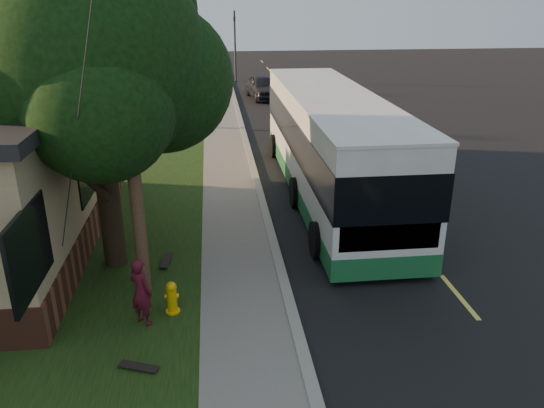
{
  "coord_description": "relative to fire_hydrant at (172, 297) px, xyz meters",
  "views": [
    {
      "loc": [
        -1.57,
        -10.17,
        6.55
      ],
      "look_at": [
        -0.11,
        2.59,
        1.5
      ],
      "focal_mm": 35.0,
      "sensor_mm": 36.0,
      "label": 1
    }
  ],
  "objects": [
    {
      "name": "skateboarder",
      "position": [
        -0.58,
        -0.36,
        0.4
      ],
      "size": [
        0.66,
        0.63,
        1.52
      ],
      "primitive_type": "imported",
      "rotation": [
        0.0,
        0.0,
        2.47
      ],
      "color": "#480E1B",
      "rests_on": "grass_verge"
    },
    {
      "name": "sidewalk",
      "position": [
        1.6,
        10.0,
        -0.39
      ],
      "size": [
        2.0,
        80.0,
        0.08
      ],
      "primitive_type": "cube",
      "color": "slate",
      "rests_on": "ground"
    },
    {
      "name": "dumpster",
      "position": [
        -4.44,
        6.07,
        0.22
      ],
      "size": [
        1.69,
        1.53,
        1.22
      ],
      "color": "black",
      "rests_on": "building_lot"
    },
    {
      "name": "skateboard_spare",
      "position": [
        -0.52,
        -1.88,
        -0.31
      ],
      "size": [
        0.78,
        0.45,
        0.07
      ],
      "color": "black",
      "rests_on": "grass_verge"
    },
    {
      "name": "utility_pole",
      "position": [
        -0.71,
        0.99,
        4.2
      ],
      "size": [
        2.86,
        3.21,
        9.07
      ],
      "color": "#473321",
      "rests_on": "ground"
    },
    {
      "name": "distant_car",
      "position": [
        4.61,
        26.16,
        0.37
      ],
      "size": [
        2.49,
        4.9,
        1.6
      ],
      "primitive_type": "imported",
      "rotation": [
        0.0,
        0.0,
        0.13
      ],
      "color": "black",
      "rests_on": "ground"
    },
    {
      "name": "grass_verge",
      "position": [
        -1.9,
        10.0,
        -0.4
      ],
      "size": [
        5.0,
        80.0,
        0.07
      ],
      "primitive_type": "cube",
      "color": "black",
      "rests_on": "ground"
    },
    {
      "name": "leafy_tree",
      "position": [
        -1.57,
        2.65,
        4.73
      ],
      "size": [
        6.3,
        6.0,
        7.8
      ],
      "color": "black",
      "rests_on": "grass_verge"
    },
    {
      "name": "traffic_signal",
      "position": [
        3.1,
        34.0,
        2.73
      ],
      "size": [
        0.18,
        0.22,
        5.5
      ],
      "color": "#2D2D30",
      "rests_on": "ground"
    },
    {
      "name": "road",
      "position": [
        6.6,
        10.0,
        -0.43
      ],
      "size": [
        8.0,
        80.0,
        0.01
      ],
      "primitive_type": "cube",
      "color": "black",
      "rests_on": "ground"
    },
    {
      "name": "ground",
      "position": [
        2.6,
        0.0,
        -0.43
      ],
      "size": [
        120.0,
        120.0,
        0.0
      ],
      "primitive_type": "plane",
      "color": "black",
      "rests_on": "ground"
    },
    {
      "name": "bare_tree_far",
      "position": [
        -0.4,
        30.0,
        1.57
      ],
      "size": [
        1.38,
        1.21,
        4.03
      ],
      "color": "black",
      "rests_on": "grass_verge"
    },
    {
      "name": "fire_hydrant",
      "position": [
        0.0,
        0.0,
        0.0
      ],
      "size": [
        0.32,
        0.32,
        0.74
      ],
      "color": "#ECB20C",
      "rests_on": "grass_verge"
    },
    {
      "name": "skateboard_main",
      "position": [
        -0.31,
        2.37,
        -0.3
      ],
      "size": [
        0.28,
        0.85,
        0.08
      ],
      "color": "black",
      "rests_on": "grass_verge"
    },
    {
      "name": "curb",
      "position": [
        2.6,
        10.0,
        -0.37
      ],
      "size": [
        0.25,
        80.0,
        0.12
      ],
      "primitive_type": "cube",
      "color": "gray",
      "rests_on": "ground"
    },
    {
      "name": "transit_bus",
      "position": [
        5.04,
        7.15,
        1.45
      ],
      "size": [
        3.02,
        13.09,
        3.54
      ],
      "color": "silver",
      "rests_on": "ground"
    },
    {
      "name": "bare_tree_near",
      "position": [
        -0.9,
        18.0,
        1.72
      ],
      "size": [
        1.38,
        1.21,
        4.31
      ],
      "color": "black",
      "rests_on": "grass_verge"
    }
  ]
}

